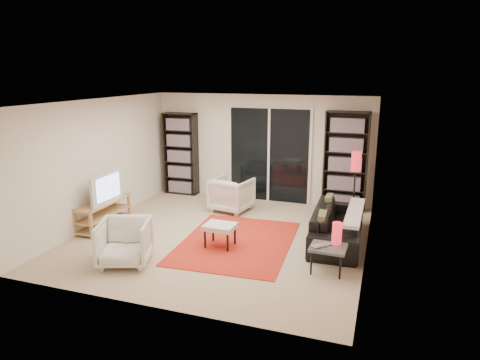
% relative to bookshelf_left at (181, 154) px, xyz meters
% --- Properties ---
extents(floor, '(5.00, 5.00, 0.00)m').
position_rel_bookshelf_left_xyz_m(floor, '(1.95, -2.33, -0.98)').
color(floor, tan).
rests_on(floor, ground).
extents(wall_back, '(5.00, 0.02, 2.40)m').
position_rel_bookshelf_left_xyz_m(wall_back, '(1.95, 0.17, 0.22)').
color(wall_back, white).
rests_on(wall_back, ground).
extents(wall_front, '(5.00, 0.02, 2.40)m').
position_rel_bookshelf_left_xyz_m(wall_front, '(1.95, -4.83, 0.22)').
color(wall_front, white).
rests_on(wall_front, ground).
extents(wall_left, '(0.02, 5.00, 2.40)m').
position_rel_bookshelf_left_xyz_m(wall_left, '(-0.55, -2.33, 0.22)').
color(wall_left, white).
rests_on(wall_left, ground).
extents(wall_right, '(0.02, 5.00, 2.40)m').
position_rel_bookshelf_left_xyz_m(wall_right, '(4.45, -2.33, 0.22)').
color(wall_right, white).
rests_on(wall_right, ground).
extents(ceiling, '(5.00, 5.00, 0.02)m').
position_rel_bookshelf_left_xyz_m(ceiling, '(1.95, -2.33, 1.42)').
color(ceiling, white).
rests_on(ceiling, wall_back).
extents(sliding_door, '(1.92, 0.08, 2.16)m').
position_rel_bookshelf_left_xyz_m(sliding_door, '(2.15, 0.13, 0.07)').
color(sliding_door, white).
rests_on(sliding_door, ground).
extents(bookshelf_left, '(0.80, 0.30, 1.95)m').
position_rel_bookshelf_left_xyz_m(bookshelf_left, '(0.00, 0.00, 0.00)').
color(bookshelf_left, black).
rests_on(bookshelf_left, ground).
extents(bookshelf_right, '(0.90, 0.30, 2.10)m').
position_rel_bookshelf_left_xyz_m(bookshelf_right, '(3.85, -0.00, 0.07)').
color(bookshelf_right, black).
rests_on(bookshelf_right, ground).
extents(tv_stand, '(0.41, 1.28, 0.50)m').
position_rel_bookshelf_left_xyz_m(tv_stand, '(-0.37, -2.57, -0.71)').
color(tv_stand, tan).
rests_on(tv_stand, floor).
extents(tv, '(0.17, 0.98, 0.56)m').
position_rel_bookshelf_left_xyz_m(tv, '(-0.35, -2.57, -0.19)').
color(tv, black).
rests_on(tv, tv_stand).
extents(rug, '(1.98, 2.60, 0.01)m').
position_rel_bookshelf_left_xyz_m(rug, '(2.30, -2.50, -0.97)').
color(rug, red).
rests_on(rug, floor).
extents(sofa, '(0.87, 2.08, 0.60)m').
position_rel_bookshelf_left_xyz_m(sofa, '(3.94, -1.87, -0.67)').
color(sofa, black).
rests_on(sofa, floor).
extents(armchair_back, '(0.89, 0.91, 0.71)m').
position_rel_bookshelf_left_xyz_m(armchair_back, '(1.61, -0.86, -0.62)').
color(armchair_back, silver).
rests_on(armchair_back, floor).
extents(armchair_front, '(0.96, 0.97, 0.70)m').
position_rel_bookshelf_left_xyz_m(armchair_front, '(0.95, -3.85, -0.63)').
color(armchair_front, silver).
rests_on(armchair_front, floor).
extents(ottoman, '(0.52, 0.43, 0.40)m').
position_rel_bookshelf_left_xyz_m(ottoman, '(2.10, -2.77, -0.63)').
color(ottoman, silver).
rests_on(ottoman, floor).
extents(side_table, '(0.54, 0.54, 0.40)m').
position_rel_bookshelf_left_xyz_m(side_table, '(3.94, -3.09, -0.62)').
color(side_table, '#46474B').
rests_on(side_table, floor).
extents(laptop, '(0.36, 0.37, 0.02)m').
position_rel_bookshelf_left_xyz_m(laptop, '(3.88, -3.17, -0.56)').
color(laptop, silver).
rests_on(laptop, side_table).
extents(table_lamp, '(0.15, 0.15, 0.33)m').
position_rel_bookshelf_left_xyz_m(table_lamp, '(4.04, -2.97, -0.41)').
color(table_lamp, red).
rests_on(table_lamp, side_table).
extents(floor_lamp, '(0.21, 0.21, 1.40)m').
position_rel_bookshelf_left_xyz_m(floor_lamp, '(4.11, -0.70, 0.09)').
color(floor_lamp, black).
rests_on(floor_lamp, floor).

